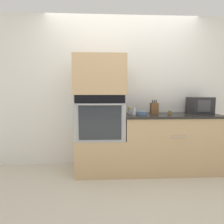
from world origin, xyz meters
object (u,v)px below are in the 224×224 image
at_px(bowl, 142,113).
at_px(condiment_jar_mid, 130,111).
at_px(condiment_jar_far, 134,111).
at_px(microwave, 200,105).
at_px(wall_oven, 100,116).
at_px(knife_block, 154,108).
at_px(condiment_jar_near, 170,112).

distance_m(bowl, condiment_jar_mid, 0.20).
bearing_deg(condiment_jar_far, microwave, 8.11).
height_order(bowl, condiment_jar_mid, condiment_jar_mid).
bearing_deg(bowl, wall_oven, 175.66).
xyz_separation_m(wall_oven, knife_block, (0.85, 0.07, 0.12)).
relative_size(wall_oven, knife_block, 3.24).
relative_size(wall_oven, condiment_jar_far, 6.25).
bearing_deg(microwave, condiment_jar_far, -171.89).
bearing_deg(wall_oven, condiment_jar_near, -2.92).
distance_m(wall_oven, bowl, 0.63).
height_order(bowl, condiment_jar_near, condiment_jar_near).
bearing_deg(condiment_jar_near, bowl, 179.16).
bearing_deg(condiment_jar_mid, condiment_jar_far, -66.46).
xyz_separation_m(microwave, knife_block, (-0.76, -0.03, -0.04)).
height_order(knife_block, bowl, knife_block).
bearing_deg(bowl, condiment_jar_near, -0.84).
xyz_separation_m(wall_oven, condiment_jar_near, (1.06, -0.05, 0.07)).
distance_m(knife_block, condiment_jar_far, 0.37).
xyz_separation_m(microwave, condiment_jar_mid, (-1.15, -0.05, -0.08)).
height_order(microwave, knife_block, microwave).
bearing_deg(condiment_jar_far, knife_block, 20.25).
distance_m(microwave, knife_block, 0.76).
distance_m(wall_oven, condiment_jar_far, 0.51).
xyz_separation_m(microwave, condiment_jar_far, (-1.10, -0.16, -0.08)).
distance_m(microwave, condiment_jar_near, 0.57).
bearing_deg(knife_block, condiment_jar_far, -159.75).
distance_m(condiment_jar_mid, condiment_jar_far, 0.12).
bearing_deg(microwave, wall_oven, -176.60).
relative_size(microwave, bowl, 2.01).
bearing_deg(bowl, condiment_jar_mid, 150.59).
height_order(microwave, condiment_jar_near, microwave).
bearing_deg(microwave, knife_block, -177.78).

